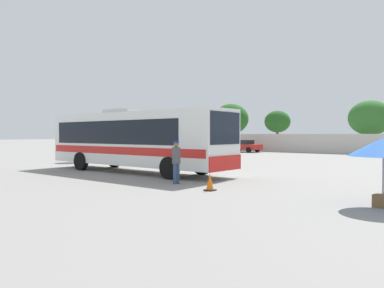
{
  "coord_description": "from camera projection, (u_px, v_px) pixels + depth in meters",
  "views": [
    {
      "loc": [
        14.38,
        -14.04,
        2.05
      ],
      "look_at": [
        0.14,
        3.11,
        1.5
      ],
      "focal_mm": 34.67,
      "sensor_mm": 36.0,
      "label": 1
    }
  ],
  "objects": [
    {
      "name": "parked_car_leftmost_silver",
      "position": [
        197.0,
        145.0,
        47.86
      ],
      "size": [
        4.38,
        2.01,
        1.49
      ],
      "color": "#B7BABF",
      "rests_on": "ground_plane"
    },
    {
      "name": "vendor_umbrella_secondary_blue",
      "position": [
        384.0,
        149.0,
        10.46
      ],
      "size": [
        1.94,
        1.94,
        1.98
      ],
      "color": "gray",
      "rests_on": "ground_plane"
    },
    {
      "name": "roadside_tree_left",
      "position": [
        231.0,
        119.0,
        54.94
      ],
      "size": [
        5.22,
        5.22,
        6.63
      ],
      "color": "brown",
      "rests_on": "ground_plane"
    },
    {
      "name": "ground_plane",
      "position": [
        249.0,
        162.0,
        27.72
      ],
      "size": [
        300.0,
        300.0,
        0.0
      ],
      "primitive_type": "plane",
      "color": "gray"
    },
    {
      "name": "traffic_cone_on_apron",
      "position": [
        210.0,
        182.0,
        13.62
      ],
      "size": [
        0.36,
        0.36,
        0.64
      ],
      "color": "black",
      "rests_on": "ground_plane"
    },
    {
      "name": "perimeter_wall",
      "position": [
        330.0,
        144.0,
        40.92
      ],
      "size": [
        80.0,
        0.3,
        2.15
      ],
      "primitive_type": "cube",
      "color": "beige",
      "rests_on": "ground_plane"
    },
    {
      "name": "roadside_tree_midleft",
      "position": [
        277.0,
        122.0,
        48.67
      ],
      "size": [
        3.37,
        3.37,
        5.23
      ],
      "color": "brown",
      "rests_on": "ground_plane"
    },
    {
      "name": "coach_bus_white_red",
      "position": [
        133.0,
        138.0,
        20.45
      ],
      "size": [
        12.01,
        2.83,
        3.5
      ],
      "color": "white",
      "rests_on": "ground_plane"
    },
    {
      "name": "vendor_umbrella_near_gate_blue",
      "position": [
        80.0,
        140.0,
        27.71
      ],
      "size": [
        1.8,
        1.8,
        2.0
      ],
      "color": "gray",
      "rests_on": "ground_plane"
    },
    {
      "name": "roadside_tree_midright",
      "position": [
        370.0,
        118.0,
        44.61
      ],
      "size": [
        4.98,
        4.98,
        6.21
      ],
      "color": "brown",
      "rests_on": "ground_plane"
    },
    {
      "name": "parked_car_second_red",
      "position": [
        243.0,
        146.0,
        44.1
      ],
      "size": [
        4.27,
        2.17,
        1.44
      ],
      "color": "red",
      "rests_on": "ground_plane"
    },
    {
      "name": "attendant_by_bus_door",
      "position": [
        176.0,
        160.0,
        15.49
      ],
      "size": [
        0.36,
        0.36,
        1.78
      ],
      "color": "#33476B",
      "rests_on": "ground_plane"
    }
  ]
}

